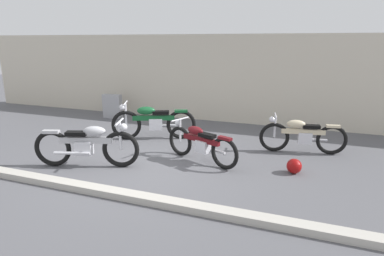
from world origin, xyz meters
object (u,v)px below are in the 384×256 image
(stone_marker, at_px, (112,106))
(motorcycle_cream, at_px, (302,135))
(motorcycle_green, at_px, (153,121))
(motorcycle_silver, at_px, (87,145))
(helmet, at_px, (294,166))
(motorcycle_maroon, at_px, (201,143))

(stone_marker, bearing_deg, motorcycle_cream, -13.99)
(motorcycle_green, height_order, motorcycle_silver, motorcycle_green)
(motorcycle_cream, height_order, motorcycle_silver, motorcycle_silver)
(helmet, xyz_separation_m, motorcycle_green, (-3.70, 1.14, 0.33))
(motorcycle_maroon, bearing_deg, helmet, -157.46)
(helmet, distance_m, motorcycle_maroon, 1.97)
(motorcycle_silver, distance_m, motorcycle_maroon, 2.37)
(helmet, height_order, motorcycle_cream, motorcycle_cream)
(stone_marker, bearing_deg, motorcycle_maroon, -35.02)
(stone_marker, height_order, motorcycle_cream, motorcycle_cream)
(stone_marker, bearing_deg, motorcycle_silver, -62.61)
(stone_marker, distance_m, motorcycle_cream, 6.38)
(stone_marker, relative_size, motorcycle_green, 0.39)
(stone_marker, relative_size, motorcycle_silver, 0.38)
(stone_marker, xyz_separation_m, motorcycle_cream, (6.20, -1.54, 0.03))
(motorcycle_maroon, bearing_deg, stone_marker, -13.34)
(helmet, relative_size, motorcycle_maroon, 0.16)
(motorcycle_cream, xyz_separation_m, motorcycle_silver, (-4.11, -2.49, 0.05))
(motorcycle_cream, height_order, motorcycle_maroon, motorcycle_cream)
(motorcycle_silver, bearing_deg, motorcycle_maroon, 9.32)
(motorcycle_cream, bearing_deg, helmet, 76.99)
(helmet, relative_size, motorcycle_silver, 0.14)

